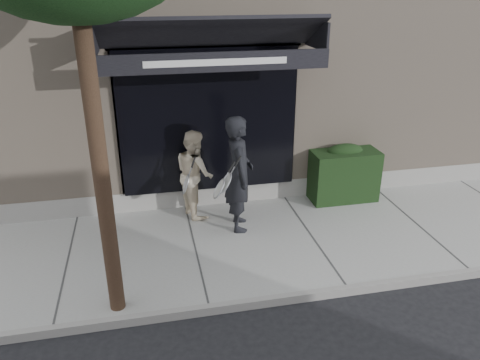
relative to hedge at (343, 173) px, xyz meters
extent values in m
plane|color=black|center=(-1.10, -1.25, -0.66)|extent=(80.00, 80.00, 0.00)
cube|color=gray|center=(-1.10, -1.25, -0.60)|extent=(20.00, 3.00, 0.12)
cube|color=gray|center=(-1.10, -2.80, -0.59)|extent=(20.00, 0.10, 0.14)
cube|color=tan|center=(-1.10, 3.75, 2.09)|extent=(14.00, 7.00, 5.50)
cube|color=gray|center=(-1.10, 0.45, -0.41)|extent=(14.02, 0.42, 0.50)
cube|color=black|center=(-2.60, 0.30, 1.14)|extent=(3.20, 0.30, 2.60)
cube|color=gray|center=(-4.20, 0.45, 1.14)|extent=(0.08, 0.40, 2.60)
cube|color=gray|center=(-1.00, 0.45, 1.14)|extent=(0.08, 0.40, 2.60)
cube|color=gray|center=(-2.60, 0.45, 2.48)|extent=(3.36, 0.40, 0.12)
cube|color=black|center=(-2.60, -0.25, 2.74)|extent=(3.60, 1.03, 0.55)
cube|color=black|center=(-2.60, -0.75, 2.35)|extent=(3.60, 0.05, 0.30)
cube|color=white|center=(-2.60, -0.78, 2.35)|extent=(2.20, 0.01, 0.10)
cube|color=black|center=(-4.38, -0.25, 2.66)|extent=(0.04, 1.00, 0.45)
cube|color=black|center=(-0.82, -0.25, 2.66)|extent=(0.04, 1.00, 0.45)
cube|color=black|center=(0.00, 0.00, -0.04)|extent=(1.30, 0.70, 1.00)
ellipsoid|color=black|center=(0.00, 0.00, 0.46)|extent=(0.71, 0.38, 0.27)
cylinder|color=black|center=(-4.30, -2.55, 1.74)|extent=(0.20, 0.20, 4.80)
imported|color=black|center=(-2.25, -0.73, 0.47)|extent=(0.56, 0.78, 2.02)
torus|color=silver|center=(-2.53, -1.01, 0.45)|extent=(0.19, 0.31, 0.27)
cylinder|color=silver|center=(-2.53, -1.01, 0.45)|extent=(0.15, 0.28, 0.24)
cylinder|color=silver|center=(-2.53, -1.01, 0.45)|extent=(0.17, 0.03, 0.11)
cylinder|color=black|center=(-2.53, -1.01, 0.45)|extent=(0.19, 0.04, 0.13)
torus|color=silver|center=(-2.64, -1.02, 0.36)|extent=(0.18, 0.31, 0.28)
cylinder|color=silver|center=(-2.64, -1.02, 0.36)|extent=(0.14, 0.27, 0.24)
cylinder|color=silver|center=(-2.64, -1.02, 0.36)|extent=(0.17, 0.02, 0.11)
cylinder|color=black|center=(-2.64, -1.02, 0.36)|extent=(0.19, 0.03, 0.13)
imported|color=beige|center=(-2.92, -0.05, 0.27)|extent=(0.80, 0.92, 1.61)
torus|color=silver|center=(-3.12, -0.42, 0.24)|extent=(0.14, 0.31, 0.29)
cylinder|color=silver|center=(-3.12, -0.42, 0.24)|extent=(0.10, 0.27, 0.26)
cylinder|color=silver|center=(-3.12, -0.42, 0.24)|extent=(0.18, 0.03, 0.08)
cylinder|color=black|center=(-3.12, -0.42, 0.24)|extent=(0.20, 0.04, 0.10)
camera|label=1|loc=(-3.76, -7.87, 3.52)|focal=35.00mm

